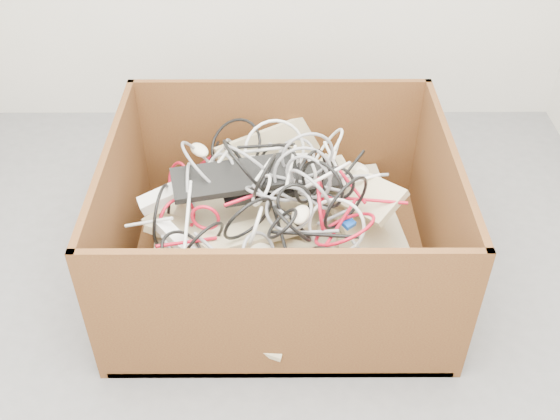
{
  "coord_description": "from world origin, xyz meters",
  "views": [
    {
      "loc": [
        0.05,
        -1.54,
        1.85
      ],
      "look_at": [
        0.06,
        0.32,
        0.3
      ],
      "focal_mm": 41.89,
      "sensor_mm": 36.0,
      "label": 1
    }
  ],
  "objects_px": {
    "power_strip_left": "(182,188)",
    "vga_plug": "(348,223)",
    "cardboard_box": "(276,244)",
    "power_strip_right": "(182,245)"
  },
  "relations": [
    {
      "from": "cardboard_box",
      "to": "power_strip_right",
      "type": "bearing_deg",
      "value": -148.25
    },
    {
      "from": "cardboard_box",
      "to": "power_strip_left",
      "type": "distance_m",
      "value": 0.42
    },
    {
      "from": "power_strip_left",
      "to": "power_strip_right",
      "type": "height_order",
      "value": "power_strip_left"
    },
    {
      "from": "cardboard_box",
      "to": "vga_plug",
      "type": "bearing_deg",
      "value": -24.96
    },
    {
      "from": "cardboard_box",
      "to": "vga_plug",
      "type": "xyz_separation_m",
      "value": [
        0.25,
        -0.12,
        0.21
      ]
    },
    {
      "from": "cardboard_box",
      "to": "power_strip_left",
      "type": "bearing_deg",
      "value": 172.34
    },
    {
      "from": "power_strip_left",
      "to": "vga_plug",
      "type": "distance_m",
      "value": 0.62
    },
    {
      "from": "power_strip_left",
      "to": "vga_plug",
      "type": "height_order",
      "value": "power_strip_left"
    },
    {
      "from": "power_strip_left",
      "to": "power_strip_right",
      "type": "bearing_deg",
      "value": -105.25
    },
    {
      "from": "power_strip_right",
      "to": "vga_plug",
      "type": "height_order",
      "value": "vga_plug"
    }
  ]
}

